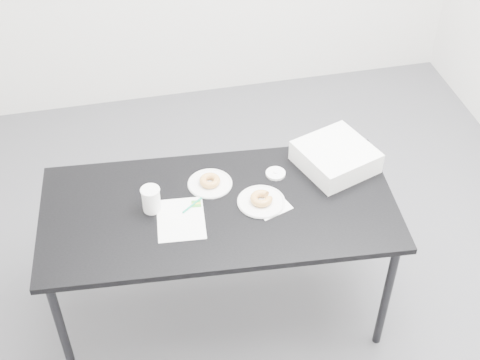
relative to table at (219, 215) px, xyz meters
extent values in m
plane|color=#505055|center=(0.17, 0.08, -0.71)|extent=(4.00, 4.00, 0.00)
cube|color=black|center=(0.00, 0.00, 0.04)|extent=(1.74, 0.92, 0.03)
cylinder|color=black|center=(-0.80, -0.27, -0.34)|extent=(0.04, 0.04, 0.74)
cylinder|color=black|center=(-0.75, 0.39, -0.34)|extent=(0.04, 0.04, 0.74)
cylinder|color=black|center=(0.75, -0.39, -0.34)|extent=(0.04, 0.04, 0.74)
cylinder|color=black|center=(0.80, 0.27, -0.34)|extent=(0.04, 0.04, 0.74)
cube|color=white|center=(-0.19, -0.05, 0.06)|extent=(0.24, 0.30, 0.00)
cube|color=green|center=(-0.10, 0.03, 0.06)|extent=(0.05, 0.05, 0.00)
cylinder|color=#0D8F65|center=(-0.12, 0.03, 0.06)|extent=(0.11, 0.09, 0.01)
cube|color=white|center=(0.24, -0.04, 0.06)|extent=(0.20, 0.20, 0.00)
cylinder|color=white|center=(0.20, -0.02, 0.06)|extent=(0.23, 0.23, 0.01)
torus|color=#CE8141|center=(0.20, -0.02, 0.09)|extent=(0.13, 0.13, 0.04)
cylinder|color=white|center=(-0.01, 0.16, 0.06)|extent=(0.22, 0.22, 0.01)
torus|color=#CE8141|center=(-0.01, 0.16, 0.08)|extent=(0.14, 0.14, 0.03)
cylinder|color=white|center=(-0.31, 0.05, 0.12)|extent=(0.08, 0.08, 0.13)
cylinder|color=white|center=(0.32, 0.16, 0.06)|extent=(0.10, 0.10, 0.01)
cube|color=white|center=(0.63, 0.16, 0.11)|extent=(0.43, 0.43, 0.11)
camera|label=1|loc=(-0.39, -2.23, 2.26)|focal=50.00mm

